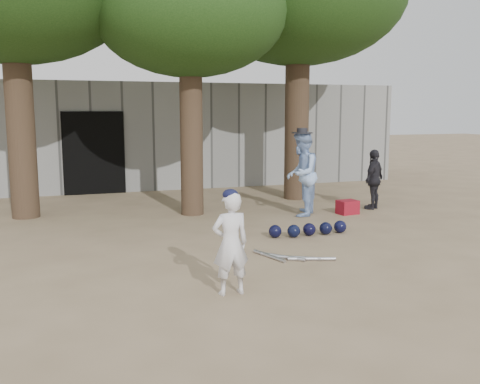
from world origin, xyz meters
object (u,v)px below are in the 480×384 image
object	(u,v)px
boy_player	(231,244)
spectator_blue	(301,174)
red_bag	(347,207)
spectator_dark	(374,179)

from	to	relation	value
boy_player	spectator_blue	distance (m)	5.15
boy_player	spectator_blue	xyz separation A→B (m)	(2.93, 4.22, 0.26)
spectator_blue	red_bag	distance (m)	1.28
boy_player	spectator_dark	xyz separation A→B (m)	(4.83, 4.39, 0.05)
boy_player	red_bag	xyz separation A→B (m)	(3.96, 4.04, -0.48)
boy_player	red_bag	distance (m)	5.68
spectator_blue	spectator_dark	world-z (taller)	spectator_blue
spectator_blue	boy_player	bearing A→B (deg)	-0.14
boy_player	spectator_dark	world-z (taller)	spectator_dark
boy_player	red_bag	world-z (taller)	boy_player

